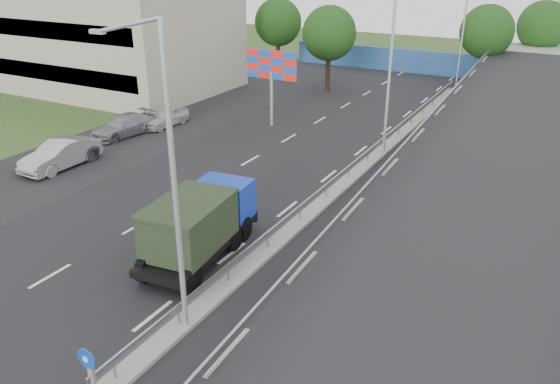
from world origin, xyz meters
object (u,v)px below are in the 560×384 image
Objects in this scene: dump_truck at (200,222)px; parked_car_d at (123,126)px; lamp_post_mid at (387,62)px; parked_car_b at (61,154)px; parked_car_c at (57,156)px; parked_car_e at (165,117)px; lamp_post_near at (168,170)px; lamp_post_far at (462,26)px; billboard at (271,69)px; sign_bollard at (90,372)px.

parked_car_d is (-14.67, 10.68, -0.86)m from dump_truck.
lamp_post_mid reaches higher than dump_truck.
parked_car_c is at bearing 174.64° from parked_car_b.
parked_car_d is 1.22× the size of parked_car_e.
lamp_post_far is at bearing 90.00° from lamp_post_near.
dump_truck is 1.64× the size of parked_car_e.
parked_car_d is (-17.01, 14.97, -5.09)m from lamp_post_near.
billboard is (-9.11, 2.00, -1.62)m from lamp_post_mid.
lamp_post_far is at bearing 56.49° from parked_car_e.
lamp_post_far is 2.10× the size of parked_car_c.
lamp_post_near is 1.51× the size of dump_truck.
parked_car_b is (-15.82, -31.42, -4.98)m from lamp_post_far.
lamp_post_near reaches higher than billboard.
parked_car_e is at bearing 78.64° from parked_car_d.
billboard is at bearing 63.33° from parked_car_b.
lamp_post_near reaches higher than sign_bollard.
lamp_post_mid is at bearing -90.00° from lamp_post_far.
parked_car_b is at bearing 155.80° from dump_truck.
lamp_post_mid reaches higher than parked_car_c.
lamp_post_mid reaches higher than parked_car_e.
lamp_post_mid is 2.04× the size of parked_car_d.
billboard is (-9.11, 22.00, -1.62)m from lamp_post_near.
lamp_post_mid is 2.48× the size of parked_car_e.
lamp_post_mid reaches higher than parked_car_d.
lamp_post_mid is 16.86m from parked_car_e.
lamp_post_mid is at bearing 35.73° from parked_car_b.
lamp_post_far reaches higher than dump_truck.
lamp_post_mid is 1.00× the size of lamp_post_far.
lamp_post_far is at bearing 79.75° from dump_truck.
dump_truck is 14.18m from parked_car_b.
parked_car_c is (-16.22, -11.38, -5.14)m from lamp_post_mid.
parked_car_d is at bearing -138.30° from billboard.
dump_truck is 19.45m from parked_car_e.
billboard is at bearing 109.21° from sign_bollard.
lamp_post_near is 2.48× the size of parked_car_e.
parked_car_b is (-15.82, -11.42, -4.98)m from lamp_post_mid.
dump_truck is at bearing -42.86° from parked_car_e.
parked_car_e is (-15.96, -21.86, -5.12)m from lamp_post_far.
lamp_post_far is 30.69m from parked_car_d.
dump_truck reaches higher than parked_car_d.
parked_car_d reaches higher than parked_car_c.
parked_car_b is (-13.49, 4.30, -0.75)m from dump_truck.
lamp_post_near reaches higher than parked_car_c.
parked_car_c is (-16.22, -31.38, -5.14)m from lamp_post_far.
billboard reaches higher than sign_bollard.
lamp_post_far is at bearing 63.16° from billboard.
billboard is 1.09× the size of parked_car_b.
sign_bollard is 0.17× the size of lamp_post_mid.
parked_car_b is 0.43m from parked_car_c.
parked_car_e is (1.05, 3.17, -0.03)m from parked_car_d.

